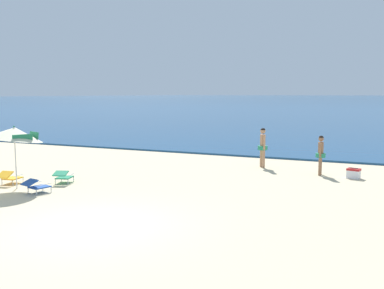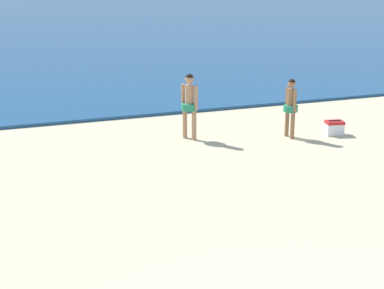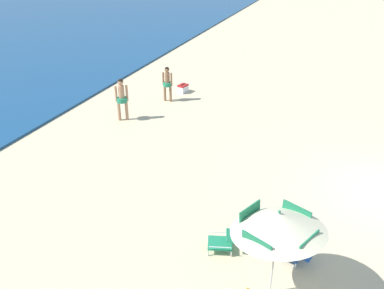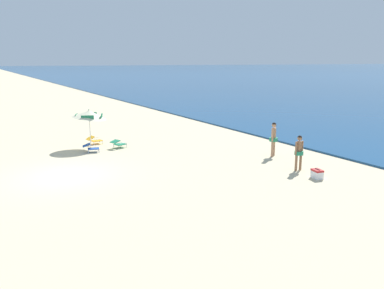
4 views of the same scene
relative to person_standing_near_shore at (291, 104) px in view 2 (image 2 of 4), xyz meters
name	(u,v)px [view 2 (image 2 of 4)]	position (x,y,z in m)	size (l,w,h in m)	color
person_standing_near_shore	(291,104)	(0.00, 0.00, 0.00)	(0.40, 0.49, 1.65)	#8C6042
person_standing_beside	(189,102)	(-2.66, 0.82, 0.09)	(0.44, 0.47, 1.81)	tan
cooler_box	(334,128)	(1.32, -0.20, -0.75)	(0.56, 0.45, 0.43)	white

